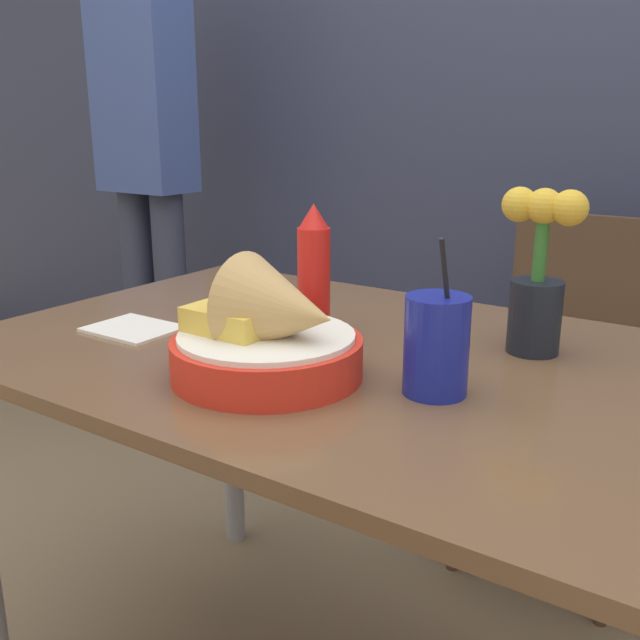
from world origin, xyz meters
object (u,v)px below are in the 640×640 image
at_px(person_standing, 145,139).
at_px(ketchup_bottle, 314,271).
at_px(drink_cup, 436,348).
at_px(chair_far_window, 575,358).
at_px(food_basket, 272,336).
at_px(flower_vase, 538,275).

bearing_deg(person_standing, ketchup_bottle, -31.17).
bearing_deg(drink_cup, person_standing, 150.00).
bearing_deg(person_standing, chair_far_window, 2.36).
xyz_separation_m(food_basket, drink_cup, (0.22, 0.08, 0.00)).
relative_size(food_basket, person_standing, 0.16).
relative_size(food_basket, drink_cup, 1.26).
relative_size(food_basket, ketchup_bottle, 1.23).
xyz_separation_m(food_basket, flower_vase, (0.27, 0.33, 0.06)).
distance_m(food_basket, ketchup_bottle, 0.24).
height_order(ketchup_bottle, person_standing, person_standing).
relative_size(ketchup_bottle, drink_cup, 1.02).
xyz_separation_m(chair_far_window, ketchup_bottle, (-0.26, -0.77, 0.33)).
relative_size(ketchup_bottle, flower_vase, 0.86).
bearing_deg(drink_cup, food_basket, -159.99).
distance_m(ketchup_bottle, person_standing, 1.39).
xyz_separation_m(chair_far_window, food_basket, (-0.18, -0.99, 0.28)).
xyz_separation_m(food_basket, ketchup_bottle, (-0.08, 0.22, 0.05)).
relative_size(chair_far_window, drink_cup, 3.93).
bearing_deg(food_basket, flower_vase, 50.46).
height_order(food_basket, flower_vase, flower_vase).
relative_size(drink_cup, flower_vase, 0.84).
height_order(chair_far_window, flower_vase, flower_vase).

